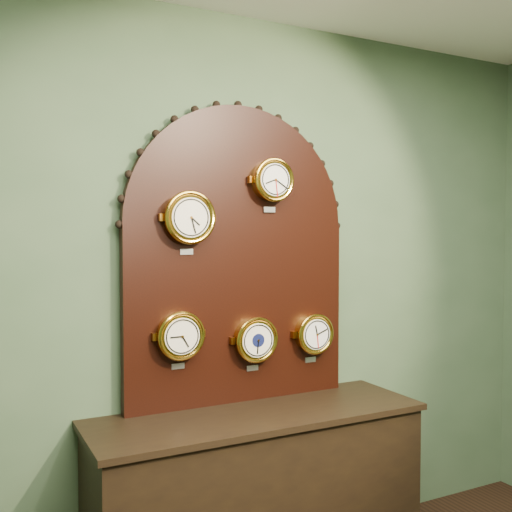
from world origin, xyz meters
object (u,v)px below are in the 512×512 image
shop_counter (258,500)px  display_board (238,246)px  hygrometer (180,335)px  tide_clock (314,334)px  arabic_clock (272,180)px  barometer (255,339)px  roman_clock (189,218)px

shop_counter → display_board: bearing=90.0°
hygrometer → tide_clock: hygrometer is taller
hygrometer → tide_clock: 0.75m
display_board → tide_clock: bearing=-9.1°
tide_clock → arabic_clock: bearing=-180.0°
shop_counter → display_board: 1.25m
shop_counter → display_board: size_ratio=1.05×
barometer → tide_clock: bearing=0.1°
display_board → barometer: bearing=-46.2°
roman_clock → tide_clock: (0.71, 0.00, -0.61)m
arabic_clock → hygrometer: size_ratio=0.96×
shop_counter → hygrometer: size_ratio=5.59×
arabic_clock → tide_clock: (0.25, 0.00, -0.81)m
arabic_clock → hygrometer: (-0.50, -0.00, -0.76)m
tide_clock → barometer: bearing=-179.9°
roman_clock → shop_counter: bearing=-27.7°
roman_clock → hygrometer: bearing=179.4°
arabic_clock → hygrometer: bearing=-180.0°
display_board → tide_clock: (0.41, -0.07, -0.47)m
display_board → barometer: size_ratio=5.39×
display_board → barometer: (0.06, -0.07, -0.48)m
display_board → arabic_clock: (0.16, -0.07, 0.33)m
arabic_clock → tide_clock: size_ratio=1.02×
shop_counter → roman_clock: 1.40m
arabic_clock → barometer: bearing=-179.8°
barometer → tide_clock: 0.35m
roman_clock → barometer: roman_clock is taller
arabic_clock → display_board: bearing=157.7°
display_board → roman_clock: (-0.29, -0.07, 0.14)m
shop_counter → barometer: 0.77m
roman_clock → tide_clock: size_ratio=1.13×
shop_counter → tide_clock: 0.87m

